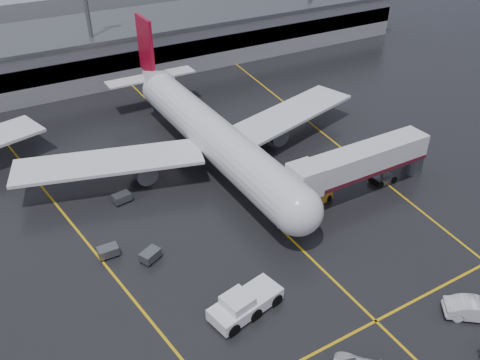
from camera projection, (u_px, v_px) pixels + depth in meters
ground at (246, 196)px, 59.08m from camera, size 220.00×220.00×0.00m
apron_line_centre at (246, 196)px, 59.08m from camera, size 0.25×90.00×0.02m
apron_line_stop at (376, 321)px, 43.15m from camera, size 60.00×0.25×0.02m
apron_line_left at (55, 203)px, 57.89m from camera, size 9.99×69.35×0.02m
apron_line_right at (316, 127)px, 73.90m from camera, size 7.57×69.64×0.02m
terminal at (113, 47)px, 91.41m from camera, size 122.00×19.00×8.60m
light_mast_mid at (85, 0)px, 79.47m from camera, size 3.00×1.20×25.45m
main_airliner at (208, 131)px, 63.80m from camera, size 48.80×45.60×14.10m
jet_bridge at (361, 164)px, 57.59m from camera, size 19.90×3.40×6.05m
pushback_tractor at (244, 304)px, 43.51m from camera, size 7.21×4.12×2.43m
belt_loader at (317, 197)px, 57.74m from camera, size 4.03×2.40×2.40m
service_van_c at (477, 309)px, 43.11m from camera, size 5.50×4.82×1.80m
baggage_cart_a at (150, 255)px, 49.37m from camera, size 2.37×2.05×1.12m
baggage_cart_b at (108, 251)px, 49.86m from camera, size 2.04×1.35×1.12m
baggage_cart_c at (122, 198)px, 57.66m from camera, size 2.18×1.60×1.12m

